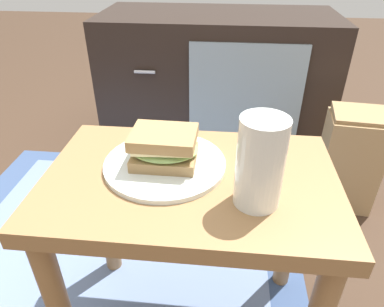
{
  "coord_description": "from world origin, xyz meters",
  "views": [
    {
      "loc": [
        0.06,
        -0.53,
        0.85
      ],
      "look_at": [
        0.0,
        0.0,
        0.51
      ],
      "focal_mm": 32.62,
      "sensor_mm": 36.0,
      "label": 1
    }
  ],
  "objects_px": {
    "tv_cabinet": "(216,82)",
    "paper_bag": "(349,161)",
    "beer_glass": "(260,165)",
    "sandwich_front": "(164,147)",
    "plate": "(165,164)"
  },
  "relations": [
    {
      "from": "sandwich_front",
      "to": "paper_bag",
      "type": "bearing_deg",
      "value": 42.03
    },
    {
      "from": "plate",
      "to": "sandwich_front",
      "type": "xyz_separation_m",
      "value": [
        -0.0,
        0.0,
        0.04
      ]
    },
    {
      "from": "plate",
      "to": "beer_glass",
      "type": "distance_m",
      "value": 0.21
    },
    {
      "from": "tv_cabinet",
      "to": "paper_bag",
      "type": "bearing_deg",
      "value": -40.93
    },
    {
      "from": "paper_bag",
      "to": "tv_cabinet",
      "type": "bearing_deg",
      "value": 139.07
    },
    {
      "from": "plate",
      "to": "paper_bag",
      "type": "relative_size",
      "value": 0.64
    },
    {
      "from": "sandwich_front",
      "to": "beer_glass",
      "type": "relative_size",
      "value": 0.84
    },
    {
      "from": "tv_cabinet",
      "to": "beer_glass",
      "type": "relative_size",
      "value": 6.09
    },
    {
      "from": "tv_cabinet",
      "to": "paper_bag",
      "type": "height_order",
      "value": "tv_cabinet"
    },
    {
      "from": "plate",
      "to": "beer_glass",
      "type": "relative_size",
      "value": 1.52
    },
    {
      "from": "sandwich_front",
      "to": "plate",
      "type": "bearing_deg",
      "value": 0.0
    },
    {
      "from": "plate",
      "to": "sandwich_front",
      "type": "relative_size",
      "value": 1.8
    },
    {
      "from": "tv_cabinet",
      "to": "sandwich_front",
      "type": "distance_m",
      "value": 0.95
    },
    {
      "from": "plate",
      "to": "sandwich_front",
      "type": "distance_m",
      "value": 0.04
    },
    {
      "from": "beer_glass",
      "to": "tv_cabinet",
      "type": "bearing_deg",
      "value": 95.88
    }
  ]
}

